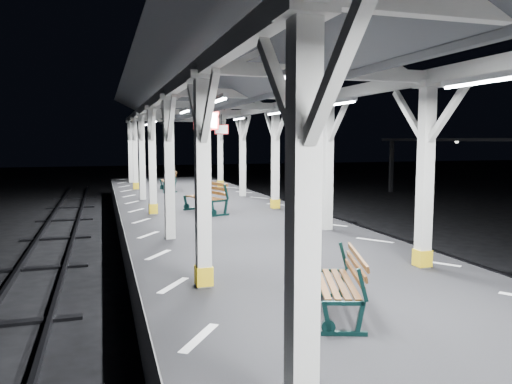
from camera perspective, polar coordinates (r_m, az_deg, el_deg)
name	(u,v)px	position (r m, az deg, el deg)	size (l,w,h in m)	color
platform	(383,353)	(7.11, 14.36, -17.39)	(6.00, 50.00, 1.00)	black
hazard_stripes_left	(199,338)	(6.08, -6.48, -16.23)	(1.00, 48.00, 0.01)	silver
canopy	(393,37)	(6.64, 15.38, 16.71)	(5.40, 49.00, 4.65)	silver
bench_mid	(343,282)	(6.75, 9.90, -10.07)	(1.01, 1.62, 0.83)	black
bench_far	(208,196)	(15.82, -5.50, -0.50)	(1.18, 1.90, 0.97)	black
bench_extra	(170,180)	(22.82, -9.80, 1.36)	(0.68, 1.71, 0.91)	black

